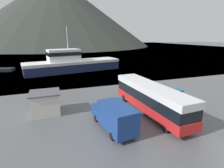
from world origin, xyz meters
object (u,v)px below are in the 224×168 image
object	(u,v)px
delivery_van	(114,116)
storage_bin	(176,95)
dock_kiosk	(46,103)
tour_bus	(150,97)
fishing_boat	(72,63)
small_boat	(2,70)

from	to	relation	value
delivery_van	storage_bin	world-z (taller)	delivery_van
dock_kiosk	storage_bin	bearing A→B (deg)	-4.87
tour_bus	delivery_van	xyz separation A→B (m)	(-5.12, -2.16, -0.48)
delivery_van	dock_kiosk	bearing A→B (deg)	129.52
storage_bin	dock_kiosk	bearing A→B (deg)	175.13
delivery_van	fishing_boat	size ratio (longest dim) A/B	0.26
storage_bin	small_boat	distance (m)	40.86
delivery_van	dock_kiosk	xyz separation A→B (m)	(-5.99, 5.74, -0.06)
dock_kiosk	small_boat	size ratio (longest dim) A/B	0.58
tour_bus	fishing_boat	xyz separation A→B (m)	(-5.32, 27.29, 0.20)
delivery_van	dock_kiosk	world-z (taller)	delivery_van
small_boat	fishing_boat	bearing A→B (deg)	-96.82
fishing_boat	small_boat	xyz separation A→B (m)	(-16.22, 5.59, -1.64)
fishing_boat	dock_kiosk	xyz separation A→B (m)	(-5.80, -23.72, -0.74)
delivery_van	small_boat	size ratio (longest dim) A/B	1.13
fishing_boat	storage_bin	xyz separation A→B (m)	(10.72, -25.13, -1.26)
tour_bus	fishing_boat	bearing A→B (deg)	98.11
fishing_boat	dock_kiosk	distance (m)	24.43
fishing_boat	dock_kiosk	bearing A→B (deg)	-24.23
fishing_boat	small_boat	bearing A→B (deg)	-119.53
fishing_boat	dock_kiosk	size ratio (longest dim) A/B	7.37
storage_bin	small_boat	bearing A→B (deg)	131.25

